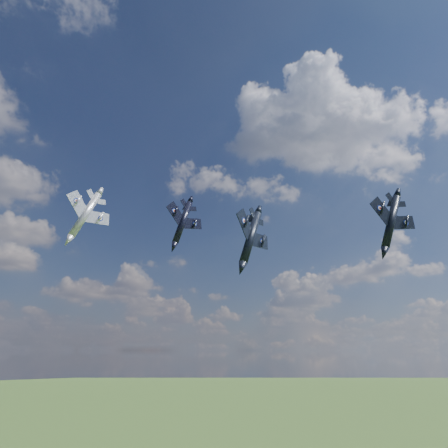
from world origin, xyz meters
TOP-DOWN VIEW (x-y plane):
  - jet_lead_navy at (9.00, 4.73)m, footprint 15.17×18.15m
  - jet_right_navy at (26.27, -12.91)m, footprint 14.43×16.89m
  - jet_high_navy at (8.30, 27.49)m, footprint 11.59×15.28m
  - jet_left_silver at (-16.34, 20.28)m, footprint 10.50×13.81m

SIDE VIEW (x-z plane):
  - jet_lead_navy at x=9.00m, z-range 76.06..83.91m
  - jet_right_navy at x=26.27m, z-range 78.60..85.14m
  - jet_left_silver at x=-16.34m, z-range 80.09..86.76m
  - jet_high_navy at x=8.30m, z-range 84.81..91.35m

